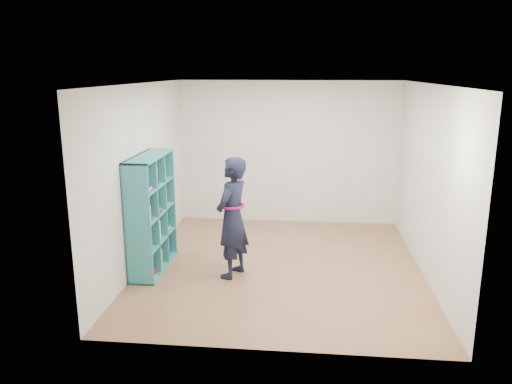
# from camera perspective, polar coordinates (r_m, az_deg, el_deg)

# --- Properties ---
(floor) EXTENTS (4.50, 4.50, 0.00)m
(floor) POSITION_cam_1_polar(r_m,az_deg,el_deg) (7.35, 2.80, -8.46)
(floor) COLOR brown
(floor) RESTS_ON ground
(ceiling) EXTENTS (4.50, 4.50, 0.00)m
(ceiling) POSITION_cam_1_polar(r_m,az_deg,el_deg) (6.80, 3.06, 12.25)
(ceiling) COLOR white
(ceiling) RESTS_ON wall_back
(wall_left) EXTENTS (0.02, 4.50, 2.60)m
(wall_left) POSITION_cam_1_polar(r_m,az_deg,el_deg) (7.34, -12.88, 1.79)
(wall_left) COLOR silver
(wall_left) RESTS_ON floor
(wall_right) EXTENTS (0.02, 4.50, 2.60)m
(wall_right) POSITION_cam_1_polar(r_m,az_deg,el_deg) (7.15, 19.15, 1.05)
(wall_right) COLOR silver
(wall_right) RESTS_ON floor
(wall_back) EXTENTS (4.00, 0.02, 2.60)m
(wall_back) POSITION_cam_1_polar(r_m,az_deg,el_deg) (9.17, 3.67, 4.49)
(wall_back) COLOR silver
(wall_back) RESTS_ON floor
(wall_front) EXTENTS (4.00, 0.02, 2.60)m
(wall_front) POSITION_cam_1_polar(r_m,az_deg,el_deg) (4.79, 1.50, -4.27)
(wall_front) COLOR silver
(wall_front) RESTS_ON floor
(bookshelf) EXTENTS (0.36, 1.23, 1.64)m
(bookshelf) POSITION_cam_1_polar(r_m,az_deg,el_deg) (7.18, -12.07, -2.60)
(bookshelf) COLOR teal
(bookshelf) RESTS_ON floor
(person) EXTENTS (0.58, 0.71, 1.67)m
(person) POSITION_cam_1_polar(r_m,az_deg,el_deg) (6.76, -2.73, -2.94)
(person) COLOR black
(person) RESTS_ON floor
(smartphone) EXTENTS (0.03, 0.09, 0.13)m
(smartphone) POSITION_cam_1_polar(r_m,az_deg,el_deg) (6.86, -3.38, -1.75)
(smartphone) COLOR silver
(smartphone) RESTS_ON person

